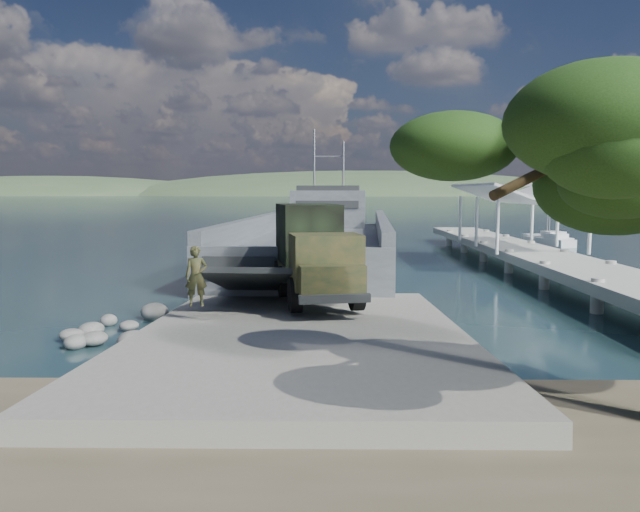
# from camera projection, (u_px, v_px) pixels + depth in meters

# --- Properties ---
(ground) EXTENTS (1400.00, 1400.00, 0.00)m
(ground) POSITION_uv_depth(u_px,v_px,m) (303.00, 336.00, 20.68)
(ground) COLOR #1A363F
(ground) RESTS_ON ground
(boat_ramp) EXTENTS (10.00, 18.00, 0.50)m
(boat_ramp) POSITION_uv_depth(u_px,v_px,m) (302.00, 336.00, 19.66)
(boat_ramp) COLOR gray
(boat_ramp) RESTS_ON ground
(shoreline_rocks) EXTENTS (3.20, 5.60, 0.90)m
(shoreline_rocks) POSITION_uv_depth(u_px,v_px,m) (122.00, 332.00, 21.26)
(shoreline_rocks) COLOR #60605D
(shoreline_rocks) RESTS_ON ground
(distant_headlands) EXTENTS (1000.00, 240.00, 48.00)m
(distant_headlands) POSITION_uv_depth(u_px,v_px,m) (381.00, 195.00, 576.88)
(distant_headlands) COLOR #3B5736
(distant_headlands) RESTS_ON ground
(pier) EXTENTS (6.40, 44.00, 6.10)m
(pier) POSITION_uv_depth(u_px,v_px,m) (522.00, 242.00, 39.01)
(pier) COLOR beige
(pier) RESTS_ON ground
(landing_craft) EXTENTS (11.21, 36.51, 10.71)m
(landing_craft) POSITION_uv_depth(u_px,v_px,m) (319.00, 248.00, 42.33)
(landing_craft) COLOR #464C52
(landing_craft) RESTS_ON ground
(military_truck) EXTENTS (3.89, 8.36, 3.74)m
(military_truck) POSITION_uv_depth(u_px,v_px,m) (313.00, 252.00, 24.90)
(military_truck) COLOR black
(military_truck) RESTS_ON boat_ramp
(soldier) EXTENTS (0.84, 0.65, 2.05)m
(soldier) POSITION_uv_depth(u_px,v_px,m) (197.00, 288.00, 21.17)
(soldier) COLOR #202F1A
(soldier) RESTS_ON boat_ramp
(sailboat_near) EXTENTS (3.08, 5.56, 6.50)m
(sailboat_near) POSITION_uv_depth(u_px,v_px,m) (550.00, 242.00, 54.29)
(sailboat_near) COLOR white
(sailboat_near) RESTS_ON ground
(sailboat_far) EXTENTS (2.72, 6.12, 7.20)m
(sailboat_far) POSITION_uv_depth(u_px,v_px,m) (548.00, 240.00, 55.52)
(sailboat_far) COLOR white
(sailboat_far) RESTS_ON ground
(overhang_tree) EXTENTS (7.92, 7.30, 7.19)m
(overhang_tree) POSITION_uv_depth(u_px,v_px,m) (640.00, 140.00, 11.86)
(overhang_tree) COLOR #322414
(overhang_tree) RESTS_ON ground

